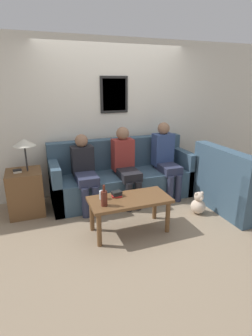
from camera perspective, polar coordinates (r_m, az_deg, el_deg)
The scene contains 13 objects.
ground_plane at distance 4.20m, azimuth 1.42°, elevation -8.72°, with size 16.00×16.00×0.00m, color gray.
wall_back at distance 4.65m, azimuth -2.69°, elevation 10.78°, with size 9.00×0.08×2.60m.
couch_main at distance 4.49m, azimuth -0.85°, elevation -2.14°, with size 2.37×0.81×0.98m.
couch_side at distance 4.41m, azimuth 22.49°, elevation -3.94°, with size 0.81×1.21×0.98m.
coffee_table at distance 3.43m, azimuth 0.79°, elevation -7.73°, with size 1.05×0.51×0.48m.
side_table_with_lamp at distance 4.19m, azimuth -20.99°, elevation -4.45°, with size 0.50×0.50×1.15m.
wine_bottle at distance 3.18m, azimuth -4.78°, elevation -6.51°, with size 0.08×0.08×0.27m.
drinking_glass at distance 3.38m, azimuth -5.24°, elevation -5.85°, with size 0.07×0.07×0.11m.
book_stack at distance 3.45m, azimuth -2.06°, elevation -5.67°, with size 0.14×0.13×0.07m.
person_left at distance 4.07m, azimuth -9.00°, elevation -0.27°, with size 0.34×0.65×1.15m.
person_middle at distance 4.21m, azimuth -0.09°, elevation 1.14°, with size 0.34×0.66×1.23m.
person_right at distance 4.53m, azimuth 8.64°, elevation 2.37°, with size 0.34×0.62×1.26m.
teddy_bear at distance 4.14m, azimuth 15.45°, elevation -7.56°, with size 0.22×0.22×0.35m.
Camera 1 is at (-1.39, -3.48, 1.91)m, focal length 28.00 mm.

